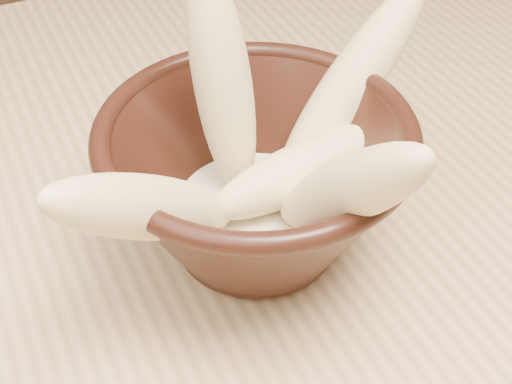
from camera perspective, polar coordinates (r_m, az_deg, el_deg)
table at (r=0.53m, az=-12.90°, el=-12.53°), size 1.20×0.80×0.75m
bowl at (r=0.44m, az=0.00°, el=0.87°), size 0.19×0.19×0.10m
milk_puddle at (r=0.46m, az=0.00°, el=-1.57°), size 0.11×0.11×0.01m
banana_upright at (r=0.43m, az=-2.69°, el=8.70°), size 0.04×0.08×0.15m
banana_left at (r=0.38m, az=-8.38°, el=-1.25°), size 0.15×0.10×0.13m
banana_right at (r=0.47m, az=7.59°, el=8.53°), size 0.15×0.08×0.13m
banana_across at (r=0.44m, az=3.92°, el=1.82°), size 0.14×0.05×0.04m
banana_front at (r=0.38m, az=7.16°, el=0.10°), size 0.05×0.13×0.14m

